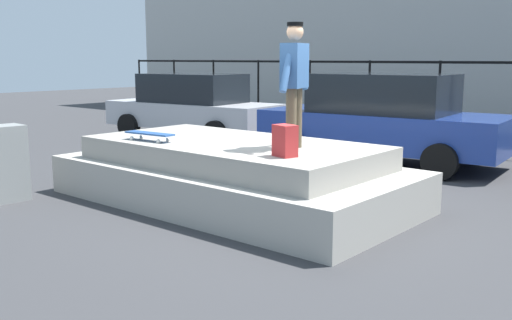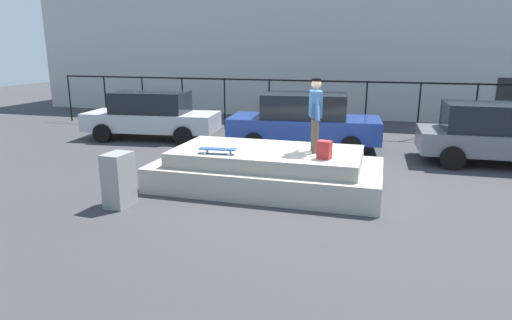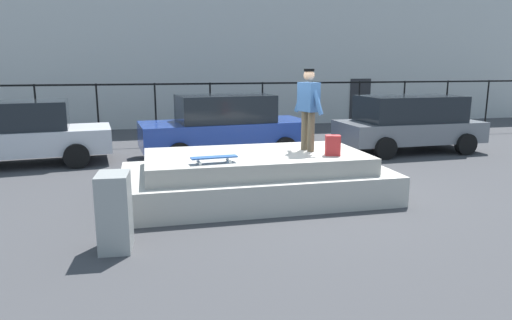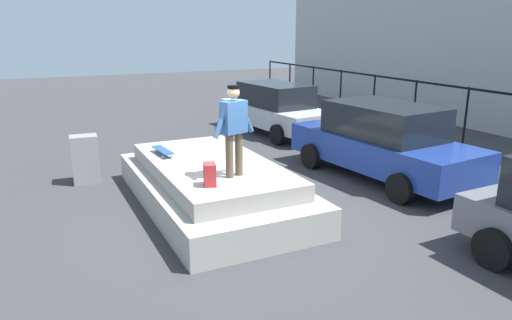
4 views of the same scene
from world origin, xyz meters
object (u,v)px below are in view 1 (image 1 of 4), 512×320
object	(u,v)px
utility_box	(3,164)
skateboard	(150,134)
car_silver_sedan_near	(193,106)
car_blue_sedan_mid	(382,118)
backpack	(285,141)
skateboarder	(294,76)

from	to	relation	value
utility_box	skateboard	bearing A→B (deg)	44.28
car_silver_sedan_near	car_blue_sedan_mid	bearing A→B (deg)	-0.58
skateboard	backpack	xyz separation A→B (m)	(2.34, 0.19, 0.09)
backpack	car_silver_sedan_near	world-z (taller)	car_silver_sedan_near
skateboard	car_blue_sedan_mid	distance (m)	5.15
skateboard	utility_box	distance (m)	2.20
skateboarder	utility_box	size ratio (longest dim) A/B	1.46
backpack	utility_box	xyz separation A→B (m)	(-3.97, -1.59, -0.53)
utility_box	car_silver_sedan_near	bearing A→B (deg)	117.41
skateboarder	car_blue_sedan_mid	size ratio (longest dim) A/B	0.33
skateboard	car_blue_sedan_mid	world-z (taller)	car_blue_sedan_mid
skateboard	backpack	bearing A→B (deg)	4.69
skateboarder	skateboard	distance (m)	2.33
skateboarder	car_silver_sedan_near	size ratio (longest dim) A/B	0.34
skateboard	car_silver_sedan_near	size ratio (longest dim) A/B	0.17
car_silver_sedan_near	car_blue_sedan_mid	world-z (taller)	car_blue_sedan_mid
skateboarder	utility_box	bearing A→B (deg)	-149.28
backpack	car_silver_sedan_near	xyz separation A→B (m)	(-6.83, 4.91, -0.24)
car_blue_sedan_mid	utility_box	size ratio (longest dim) A/B	4.41
backpack	utility_box	world-z (taller)	backpack
car_blue_sedan_mid	car_silver_sedan_near	bearing A→B (deg)	179.42
backpack	skateboard	bearing A→B (deg)	19.95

